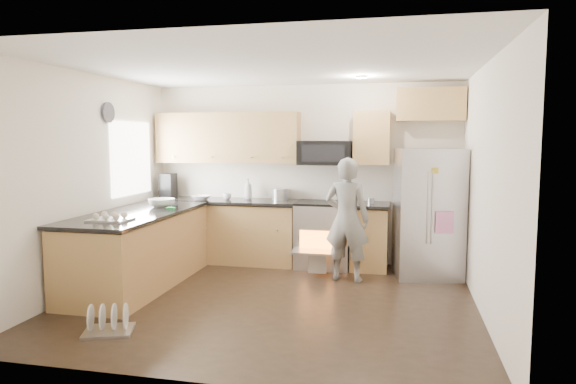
% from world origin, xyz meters
% --- Properties ---
extents(ground, '(4.50, 4.50, 0.00)m').
position_xyz_m(ground, '(0.00, 0.00, 0.00)').
color(ground, black).
rests_on(ground, ground).
extents(room_shell, '(4.54, 4.04, 2.62)m').
position_xyz_m(room_shell, '(-0.04, 0.02, 1.67)').
color(room_shell, white).
rests_on(room_shell, ground).
extents(back_cabinet_run, '(4.45, 0.64, 2.50)m').
position_xyz_m(back_cabinet_run, '(-0.59, 1.75, 0.96)').
color(back_cabinet_run, '#9E713F').
rests_on(back_cabinet_run, ground).
extents(peninsula, '(0.96, 2.36, 1.03)m').
position_xyz_m(peninsula, '(-1.75, 0.25, 0.46)').
color(peninsula, '#9E713F').
rests_on(peninsula, ground).
extents(stove_range, '(0.76, 0.97, 1.79)m').
position_xyz_m(stove_range, '(0.35, 1.69, 0.68)').
color(stove_range, '#B7B7BC').
rests_on(stove_range, ground).
extents(refrigerator, '(0.93, 0.78, 1.69)m').
position_xyz_m(refrigerator, '(1.77, 1.45, 0.85)').
color(refrigerator, '#B7B7BC').
rests_on(refrigerator, ground).
extents(person, '(0.63, 0.46, 1.59)m').
position_xyz_m(person, '(0.75, 1.05, 0.79)').
color(person, gray).
rests_on(person, ground).
extents(dish_rack, '(0.54, 0.49, 0.27)m').
position_xyz_m(dish_rack, '(-1.26, -1.24, 0.07)').
color(dish_rack, '#B7B7BC').
rests_on(dish_rack, ground).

